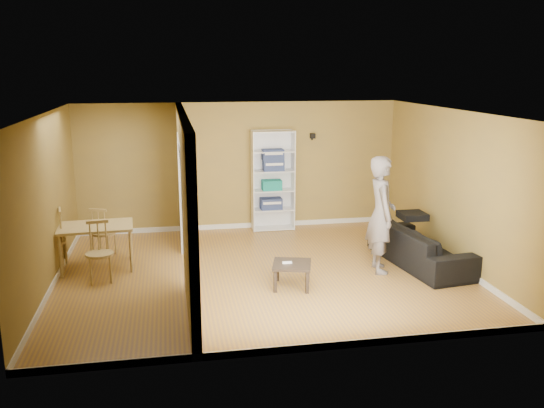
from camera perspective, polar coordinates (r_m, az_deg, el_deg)
The scene contains 16 objects.
room_shell at distance 9.10m, azimuth -1.01°, elevation 0.89°, with size 6.50×6.50×6.50m.
partition at distance 8.99m, azimuth -8.59°, elevation 0.58°, with size 0.22×5.50×2.60m, color #A28638, non-canonical shape.
wall_speaker at distance 11.90m, azimuth 4.05°, elevation 6.75°, with size 0.10×0.10×0.10m, color black.
sofa at distance 10.04m, azimuth 14.50°, elevation -3.54°, with size 0.95×2.21×0.84m, color black.
person at distance 9.42m, azimuth 10.80°, elevation -0.05°, with size 0.64×0.81×2.24m, color slate.
bookshelf at distance 11.78m, azimuth 0.04°, elevation 2.38°, with size 0.86×0.38×2.04m.
paper_box_navy_a at distance 11.82m, azimuth -0.10°, elevation 0.05°, with size 0.44×0.29×0.22m, color navy.
paper_box_teal at distance 11.74m, azimuth -0.03°, elevation 1.91°, with size 0.39×0.26×0.20m, color #156158.
paper_box_navy_b at distance 11.67m, azimuth 0.13°, elevation 3.86°, with size 0.42×0.27×0.21m, color navy.
paper_box_navy_c at distance 11.64m, azimuth 0.07°, elevation 4.94°, with size 0.43×0.28×0.22m, color navy.
coffee_table at distance 8.77m, azimuth 1.99°, elevation -6.24°, with size 0.57×0.57×0.38m.
game_controller at distance 8.74m, azimuth 1.50°, elevation -5.81°, with size 0.14×0.04×0.03m, color white.
dining_table at distance 9.91m, azimuth -17.05°, elevation -2.47°, with size 1.18×0.79×0.74m.
chair_left at distance 10.05m, azimuth -21.11°, elevation -3.42°, with size 0.48×0.48×1.04m, color tan, non-canonical shape.
chair_near at distance 9.35m, azimuth -16.73°, elevation -4.59°, with size 0.43×0.43×0.95m, color tan, non-canonical shape.
chair_far at distance 10.56m, azimuth -16.35°, elevation -2.63°, with size 0.42×0.42×0.91m, color tan, non-canonical shape.
Camera 1 is at (-1.43, -8.77, 3.27)m, focal length 38.00 mm.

